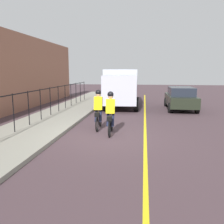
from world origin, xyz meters
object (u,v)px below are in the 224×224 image
at_px(cyclist_follow, 110,113).
at_px(patrol_sedan, 180,98).
at_px(cyclist_lead, 98,110).
at_px(box_truck_background, 120,86).

relative_size(cyclist_follow, patrol_sedan, 0.41).
bearing_deg(cyclist_lead, patrol_sedan, -37.55).
relative_size(cyclist_lead, cyclist_follow, 1.00).
height_order(cyclist_lead, patrol_sedan, cyclist_lead).
relative_size(cyclist_lead, patrol_sedan, 0.41).
relative_size(cyclist_lead, box_truck_background, 0.27).
height_order(cyclist_follow, box_truck_background, box_truck_background).
bearing_deg(patrol_sedan, cyclist_lead, 144.76).
distance_m(cyclist_follow, patrol_sedan, 8.29).
height_order(cyclist_lead, box_truck_background, box_truck_background).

